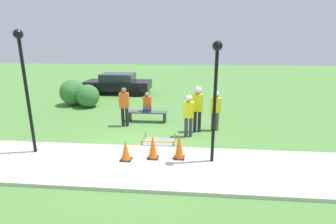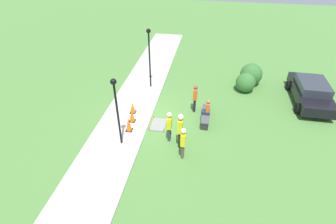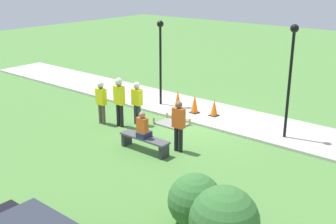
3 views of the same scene
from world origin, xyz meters
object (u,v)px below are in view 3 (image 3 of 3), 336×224
worker_supervisor (101,99)px  bystander_in_orange_shirt (179,123)px  traffic_cone_near_patch (214,108)px  park_bench (145,141)px  lamppost_near (160,50)px  lamppost_far (291,65)px  person_seated_on_bench (143,127)px  worker_assistant (119,97)px  traffic_cone_sidewalk_edge (178,100)px  traffic_cone_far_patch (195,104)px  worker_trainee (137,100)px

worker_supervisor → bystander_in_orange_shirt: (-3.89, 0.20, -0.02)m
traffic_cone_near_patch → park_bench: size_ratio=0.36×
park_bench → worker_supervisor: bearing=-16.4°
lamppost_near → bystander_in_orange_shirt: bearing=137.1°
traffic_cone_near_patch → worker_supervisor: worker_supervisor is taller
bystander_in_orange_shirt → lamppost_far: (-2.25, -3.15, 1.68)m
person_seated_on_bench → traffic_cone_near_patch: bearing=-89.6°
traffic_cone_near_patch → person_seated_on_bench: person_seated_on_bench is taller
traffic_cone_near_patch → worker_supervisor: 4.47m
worker_assistant → bystander_in_orange_shirt: bearing=172.2°
bystander_in_orange_shirt → traffic_cone_near_patch: bearing=-75.4°
traffic_cone_near_patch → lamppost_far: size_ratio=0.17×
traffic_cone_sidewalk_edge → worker_supervisor: worker_supervisor is taller
traffic_cone_far_patch → worker_trainee: 2.55m
traffic_cone_near_patch → worker_assistant: bearing=53.7°
person_seated_on_bench → traffic_cone_sidewalk_edge: bearing=-67.1°
park_bench → person_seated_on_bench: 0.50m
worker_assistant → traffic_cone_sidewalk_edge: bearing=-102.2°
park_bench → worker_trainee: bearing=-41.5°
traffic_cone_near_patch → worker_trainee: bearing=52.5°
traffic_cone_far_patch → park_bench: (-0.87, 3.97, -0.13)m
traffic_cone_sidewalk_edge → worker_assistant: size_ratio=0.43×
park_bench → worker_trainee: (1.93, -1.71, 0.64)m
park_bench → lamppost_near: bearing=-56.0°
park_bench → bystander_in_orange_shirt: size_ratio=1.08×
park_bench → person_seated_on_bench: size_ratio=2.07×
traffic_cone_sidewalk_edge → person_seated_on_bench: size_ratio=0.91×
traffic_cone_near_patch → bystander_in_orange_shirt: (-0.91, 3.48, 0.55)m
traffic_cone_near_patch → bystander_in_orange_shirt: size_ratio=0.39×
person_seated_on_bench → park_bench: bearing=-107.3°
park_bench → worker_trainee: worker_trainee is taller
traffic_cone_sidewalk_edge → traffic_cone_near_patch: bearing=-170.7°
traffic_cone_sidewalk_edge → worker_trainee: bearing=83.5°
bystander_in_orange_shirt → lamppost_near: lamppost_near is taller
traffic_cone_far_patch → traffic_cone_near_patch: bearing=-166.1°
traffic_cone_near_patch → lamppost_near: lamppost_near is taller
worker_assistant → worker_trainee: worker_assistant is taller
worker_supervisor → lamppost_far: size_ratio=0.43×
traffic_cone_far_patch → person_seated_on_bench: (-0.85, 4.02, 0.36)m
worker_trainee → worker_supervisor: bearing=36.8°
worker_assistant → park_bench: bearing=153.8°
worker_trainee → bystander_in_orange_shirt: size_ratio=0.98×
traffic_cone_far_patch → bystander_in_orange_shirt: 3.73m
person_seated_on_bench → worker_trainee: worker_trainee is taller
traffic_cone_far_patch → traffic_cone_sidewalk_edge: (0.82, 0.07, 0.02)m
traffic_cone_sidewalk_edge → person_seated_on_bench: 4.30m
worker_assistant → lamppost_near: lamppost_near is taller
bystander_in_orange_shirt → traffic_cone_far_patch: bearing=-62.2°
traffic_cone_far_patch → worker_assistant: bearing=63.5°
worker_assistant → person_seated_on_bench: bearing=152.6°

